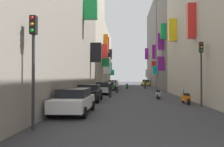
% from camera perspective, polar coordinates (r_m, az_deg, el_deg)
% --- Properties ---
extents(ground_plane, '(140.00, 140.00, 0.00)m').
position_cam_1_polar(ground_plane, '(32.96, 5.01, -4.60)').
color(ground_plane, '#38383D').
extents(building_left_near, '(7.36, 27.75, 12.39)m').
position_cam_1_polar(building_left_near, '(18.65, -19.50, 11.72)').
color(building_left_near, gray).
rests_on(building_left_near, ground).
extents(building_left_mid_a, '(7.28, 13.03, 17.50)m').
position_cam_1_polar(building_left_mid_a, '(38.42, -7.32, 9.01)').
color(building_left_mid_a, '#BCB29E').
rests_on(building_left_mid_a, ground).
extents(building_left_mid_b, '(7.19, 19.22, 13.02)m').
position_cam_1_polar(building_left_mid_b, '(53.92, -4.10, 3.76)').
color(building_left_mid_b, '#BCB29E').
rests_on(building_left_mid_b, ground).
extents(building_right_mid_a, '(7.02, 11.03, 20.41)m').
position_cam_1_polar(building_right_mid_a, '(39.69, 16.62, 10.86)').
color(building_right_mid_a, slate).
rests_on(building_right_mid_a, ground).
extents(building_right_mid_c, '(7.10, 18.73, 18.66)m').
position_cam_1_polar(building_right_mid_c, '(54.71, 12.88, 6.68)').
color(building_right_mid_c, slate).
rests_on(building_right_mid_c, ground).
extents(parked_car_silver, '(1.89, 4.32, 1.48)m').
position_cam_1_polar(parked_car_silver, '(28.37, -2.30, -3.65)').
color(parked_car_silver, '#B7B7BC').
rests_on(parked_car_silver, ground).
extents(parked_car_white, '(2.01, 4.47, 1.46)m').
position_cam_1_polar(parked_car_white, '(13.54, -9.57, -6.68)').
color(parked_car_white, white).
rests_on(parked_car_white, ground).
extents(parked_car_black, '(2.03, 4.23, 1.48)m').
position_cam_1_polar(parked_car_black, '(20.11, -5.73, -4.76)').
color(parked_car_black, black).
rests_on(parked_car_black, ground).
extents(parked_car_yellow, '(1.88, 4.26, 1.49)m').
position_cam_1_polar(parked_car_yellow, '(55.30, 8.46, -2.29)').
color(parked_car_yellow, gold).
rests_on(parked_car_yellow, ground).
extents(parked_car_grey, '(1.93, 4.45, 1.48)m').
position_cam_1_polar(parked_car_grey, '(46.02, 0.10, -2.58)').
color(parked_car_grey, slate).
rests_on(parked_car_grey, ground).
extents(parked_car_green, '(1.99, 4.01, 1.40)m').
position_cam_1_polar(parked_car_green, '(36.82, -0.70, -3.07)').
color(parked_car_green, '#236638').
rests_on(parked_car_green, ground).
extents(scooter_orange, '(0.51, 1.90, 1.13)m').
position_cam_1_polar(scooter_orange, '(18.96, 18.10, -5.92)').
color(scooter_orange, orange).
rests_on(scooter_orange, ground).
extents(scooter_green, '(0.57, 1.95, 1.13)m').
position_cam_1_polar(scooter_green, '(41.38, 3.81, -3.21)').
color(scooter_green, '#287F3D').
rests_on(scooter_green, ground).
extents(scooter_silver, '(0.72, 1.87, 1.13)m').
position_cam_1_polar(scooter_silver, '(22.76, 11.61, -5.09)').
color(scooter_silver, '#ADADB2').
rests_on(scooter_silver, ground).
extents(pedestrian_crossing, '(0.46, 0.46, 1.75)m').
position_cam_1_polar(pedestrian_crossing, '(30.86, 1.27, -3.23)').
color(pedestrian_crossing, '#292929').
rests_on(pedestrian_crossing, ground).
extents(pedestrian_near_left, '(0.45, 0.45, 1.72)m').
position_cam_1_polar(pedestrian_near_left, '(42.17, 8.35, -2.62)').
color(pedestrian_near_left, '#282828').
rests_on(pedestrian_near_left, ground).
extents(pedestrian_near_right, '(0.54, 0.54, 1.62)m').
position_cam_1_polar(pedestrian_near_right, '(23.61, -0.51, -4.12)').
color(pedestrian_near_right, '#282828').
rests_on(pedestrian_near_right, ground).
extents(traffic_light_near_corner, '(0.26, 0.34, 4.62)m').
position_cam_1_polar(traffic_light_near_corner, '(9.69, -19.23, 4.97)').
color(traffic_light_near_corner, '#2D2D2D').
rests_on(traffic_light_near_corner, ground).
extents(traffic_light_far_corner, '(0.26, 0.34, 4.66)m').
position_cam_1_polar(traffic_light_far_corner, '(17.46, 21.57, 2.48)').
color(traffic_light_far_corner, '#2D2D2D').
rests_on(traffic_light_far_corner, ground).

